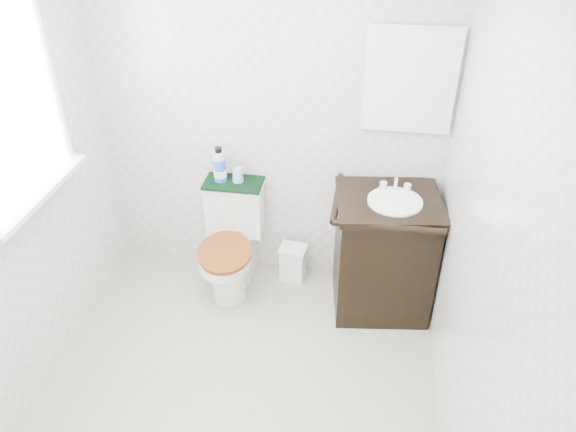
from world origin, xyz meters
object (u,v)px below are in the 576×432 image
(vanity, at_px, (384,252))
(toilet, at_px, (233,244))
(trash_bin, at_px, (293,262))
(cup, at_px, (238,175))
(mouthwash_bottle, at_px, (220,166))

(vanity, bearing_deg, toilet, 176.08)
(vanity, xyz_separation_m, trash_bin, (-0.60, 0.18, -0.29))
(trash_bin, relative_size, cup, 2.83)
(toilet, bearing_deg, vanity, -3.92)
(vanity, distance_m, trash_bin, 0.69)
(toilet, relative_size, vanity, 0.79)
(vanity, height_order, mouthwash_bottle, mouthwash_bottle)
(mouthwash_bottle, bearing_deg, toilet, -55.26)
(vanity, bearing_deg, cup, 168.14)
(trash_bin, bearing_deg, vanity, -16.25)
(mouthwash_bottle, xyz_separation_m, cup, (0.12, 0.01, -0.06))
(cup, bearing_deg, mouthwash_bottle, -174.69)
(trash_bin, distance_m, cup, 0.75)
(toilet, relative_size, mouthwash_bottle, 3.05)
(vanity, height_order, cup, vanity)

